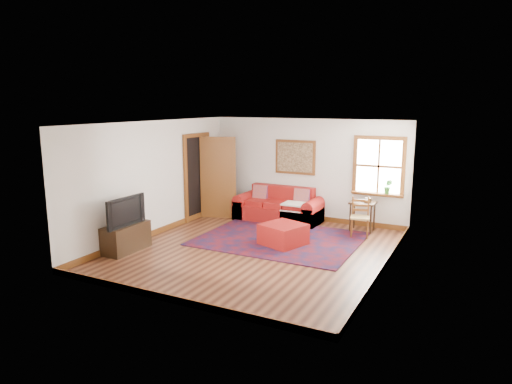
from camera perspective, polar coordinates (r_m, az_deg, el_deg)
The scene contains 13 objects.
ground at distance 9.13m, azimuth 0.06°, elevation -7.25°, with size 5.50×5.50×0.00m, color #3B1A0F.
room_envelope at distance 8.77m, azimuth 0.10°, elevation 3.07°, with size 5.04×5.54×2.52m.
window at distance 10.77m, azimuth 15.19°, elevation 2.38°, with size 1.18×0.20×1.38m.
doorway at distance 11.46m, azimuth -5.78°, elevation 1.98°, with size 0.89×1.08×2.14m.
framed_artwork at distance 11.34m, azimuth 4.91°, elevation 4.36°, with size 1.05×0.07×0.85m.
persian_rug at distance 9.84m, azimuth 2.99°, elevation -5.85°, with size 3.30×2.64×0.02m, color #560C12.
red_leather_sofa at distance 11.32m, azimuth 2.87°, elevation -2.18°, with size 2.12×0.88×0.83m.
red_ottoman at distance 9.40m, azimuth 3.42°, elevation -5.33°, with size 0.77×0.77×0.44m, color maroon.
side_table at distance 10.58m, azimuth 13.19°, elevation -1.86°, with size 0.56×0.42×0.68m.
ladder_back_chair at distance 10.22m, azimuth 12.89°, elevation -2.87°, with size 0.47×0.46×0.85m.
media_cabinet at distance 9.36m, azimuth -15.92°, elevation -5.50°, with size 0.44×0.98×0.54m, color black.
television at distance 9.14m, azimuth -16.38°, elevation -2.30°, with size 1.00×0.13×0.57m, color black.
candle_hurricane at distance 9.51m, azimuth -14.25°, elevation -2.93°, with size 0.12×0.12×0.18m.
Camera 1 is at (3.91, -7.74, 2.88)m, focal length 32.00 mm.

